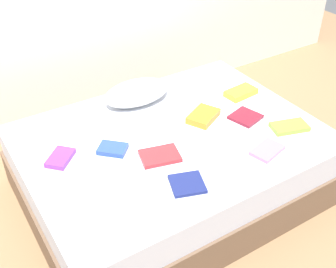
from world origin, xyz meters
The scene contains 13 objects.
ground_plane centered at (0.00, 0.00, 0.00)m, with size 8.00×8.00×0.00m, color #93704C.
bed centered at (0.00, 0.00, 0.25)m, with size 2.00×1.50×0.50m.
pillow centered at (0.01, 0.51, 0.58)m, with size 0.51×0.30×0.15m, color white.
textbook_red centered at (-0.19, -0.16, 0.51)m, with size 0.24×0.17×0.03m, color red.
textbook_blue centered at (-0.41, 0.06, 0.52)m, with size 0.18×0.13×0.03m, color #2847B7.
textbook_navy centered at (-0.19, -0.46, 0.51)m, with size 0.19×0.19×0.02m, color navy.
textbook_maroon centered at (0.55, -0.10, 0.51)m, with size 0.19×0.19×0.02m, color maroon.
textbook_white centered at (-0.61, -0.28, 0.51)m, with size 0.17×0.14×0.03m, color white.
textbook_orange centered at (0.29, 0.05, 0.52)m, with size 0.24×0.16×0.05m, color orange.
textbook_purple centered at (-0.73, 0.15, 0.52)m, with size 0.19×0.13×0.03m, color purple.
textbook_lime centered at (0.72, -0.36, 0.52)m, with size 0.25×0.14×0.03m, color #8CC638.
textbook_pink centered at (0.42, -0.47, 0.51)m, with size 0.22×0.14×0.02m, color pink.
textbook_yellow centered at (0.74, 0.17, 0.52)m, with size 0.25×0.14×0.05m, color yellow.
Camera 1 is at (-1.25, -1.94, 2.16)m, focal length 45.31 mm.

